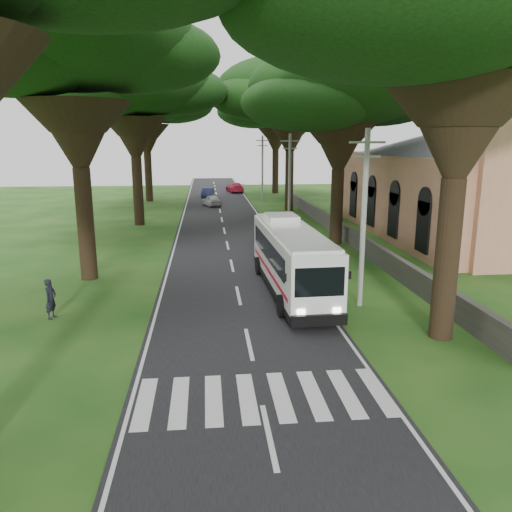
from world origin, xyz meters
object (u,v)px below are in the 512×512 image
at_px(pole_far, 262,167).
at_px(distant_car_c, 235,187).
at_px(coach_bus, 291,258).
at_px(distant_car_a, 212,200).
at_px(pedestrian, 51,299).
at_px(pole_near, 364,216).
at_px(church, 458,174).
at_px(distant_car_b, 208,193).
at_px(pole_mid, 289,181).

relative_size(pole_far, distant_car_c, 1.65).
height_order(coach_bus, distant_car_a, coach_bus).
bearing_deg(distant_car_a, pedestrian, 62.01).
distance_m(pole_near, distant_car_c, 51.62).
relative_size(church, pole_far, 3.00).
height_order(pole_near, distant_car_b, pole_near).
bearing_deg(pole_mid, distant_car_b, 104.87).
distance_m(pole_far, distant_car_b, 9.28).
bearing_deg(distant_car_c, church, 104.49).
height_order(pole_near, pole_mid, same).
xyz_separation_m(pole_mid, pedestrian, (-13.70, -20.32, -3.31)).
relative_size(church, pole_near, 3.00).
bearing_deg(distant_car_b, distant_car_c, 65.45).
distance_m(coach_bus, distant_car_a, 33.84).
height_order(pole_mid, coach_bus, pole_mid).
bearing_deg(coach_bus, distant_car_b, 93.29).
xyz_separation_m(pole_far, distant_car_c, (-2.74, 11.44, -3.45)).
relative_size(distant_car_b, distant_car_c, 0.77).
bearing_deg(distant_car_c, pole_near, 84.71).
height_order(pole_far, distant_car_c, pole_far).
xyz_separation_m(distant_car_a, pedestrian, (-7.37, -36.52, 0.21)).
height_order(distant_car_a, distant_car_c, distant_car_c).
bearing_deg(pole_far, coach_bus, -94.28).
relative_size(pole_mid, pole_far, 1.00).
bearing_deg(pole_mid, pole_near, -90.00).
height_order(pole_near, distant_car_a, pole_near).
xyz_separation_m(pole_near, distant_car_c, (-2.74, 51.44, -3.45)).
relative_size(church, pole_mid, 3.00).
relative_size(church, distant_car_a, 6.42).
distance_m(church, distant_car_a, 28.17).
distance_m(church, distant_car_c, 39.16).
relative_size(pole_near, pole_far, 1.00).
distance_m(pole_near, coach_bus, 4.51).
distance_m(pole_mid, distant_car_b, 26.45).
bearing_deg(church, pole_mid, 160.19).
bearing_deg(distant_car_b, pole_mid, -66.53).
relative_size(distant_car_a, distant_car_c, 0.77).
xyz_separation_m(church, distant_car_c, (-15.10, 35.89, -4.18)).
xyz_separation_m(distant_car_c, pedestrian, (-10.96, -51.76, 0.14)).
bearing_deg(coach_bus, church, 38.62).
relative_size(coach_bus, distant_car_b, 2.97).
bearing_deg(pole_mid, pedestrian, -123.99).
relative_size(pole_near, distant_car_c, 1.65).
relative_size(pole_far, coach_bus, 0.72).
height_order(pole_near, pedestrian, pole_near).
relative_size(coach_bus, distant_car_c, 2.29).
distance_m(pole_near, pole_far, 40.00).
relative_size(pole_far, distant_car_a, 2.14).
bearing_deg(pole_mid, pole_far, 90.00).
bearing_deg(pole_near, church, 51.50).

